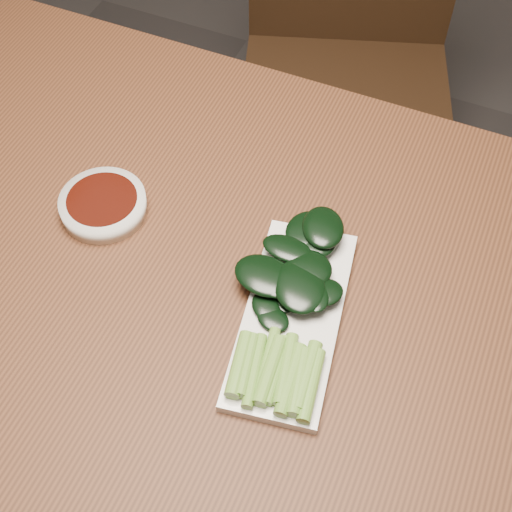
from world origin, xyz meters
name	(u,v)px	position (x,y,z in m)	size (l,w,h in m)	color
ground	(232,468)	(0.00, 0.00, 0.00)	(6.00, 6.00, 0.00)	#2B2929
table	(218,303)	(0.00, 0.00, 0.68)	(1.40, 0.80, 0.75)	#492715
chair_far	(348,59)	(-0.06, 0.79, 0.49)	(0.58, 0.58, 0.89)	black
sauce_bowl	(103,205)	(-0.19, 0.03, 0.76)	(0.12, 0.12, 0.03)	silver
serving_plate	(292,318)	(0.12, -0.03, 0.76)	(0.16, 0.29, 0.01)	silver
gai_lan	(291,301)	(0.11, -0.02, 0.78)	(0.16, 0.31, 0.03)	olive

